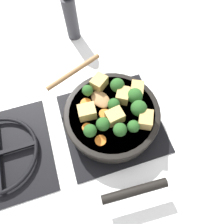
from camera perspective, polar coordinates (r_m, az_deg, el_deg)
ground_plane at (r=0.72m, az=0.00°, el=-2.88°), size 2.40×2.40×0.00m
front_burner_grate at (r=0.71m, az=0.00°, el=-2.49°), size 0.31×0.31×0.03m
skillet_pan at (r=0.67m, az=0.06°, el=-1.12°), size 0.39×0.29×0.05m
wooden_spoon at (r=0.69m, az=-6.89°, el=7.27°), size 0.21×0.20×0.02m
tofu_cube_center_large at (r=0.62m, az=8.74°, el=-1.92°), size 0.06×0.06×0.04m
tofu_cube_near_handle at (r=0.68m, az=-3.38°, el=7.68°), size 0.06×0.06×0.04m
tofu_cube_east_chunk at (r=0.66m, az=2.87°, el=4.38°), size 0.06×0.06×0.04m
tofu_cube_west_chunk at (r=0.67m, az=6.53°, el=5.77°), size 0.06×0.05×0.04m
tofu_cube_back_piece at (r=0.63m, az=-6.51°, el=0.03°), size 0.04×0.05×0.04m
tofu_cube_front_piece at (r=0.62m, az=0.41°, el=-1.29°), size 0.05×0.05×0.04m
broccoli_floret_near_spoon at (r=0.60m, az=-5.75°, el=-4.91°), size 0.04×0.04×0.04m
broccoli_floret_center_top at (r=0.64m, az=6.00°, el=4.22°), size 0.05×0.05×0.05m
broccoli_floret_east_rim at (r=0.66m, az=1.41°, el=6.97°), size 0.04×0.04×0.05m
broccoli_floret_west_rim at (r=0.66m, az=-6.40°, el=5.60°), size 0.03×0.03×0.04m
broccoli_floret_north_edge at (r=0.63m, az=0.47°, el=1.96°), size 0.04×0.04×0.04m
broccoli_floret_south_cluster at (r=0.60m, az=5.62°, el=-3.78°), size 0.03×0.03×0.04m
broccoli_floret_mid_floret at (r=0.60m, az=1.71°, el=-4.78°), size 0.04×0.04×0.05m
broccoli_floret_small_inner at (r=0.60m, az=-2.36°, el=-3.20°), size 0.04×0.04×0.05m
broccoli_floret_tall_stem at (r=0.62m, az=7.02°, el=0.97°), size 0.05×0.05×0.05m
carrot_slice_orange_thin at (r=0.61m, az=-3.00°, el=-7.43°), size 0.03×0.03×0.01m
carrot_slice_near_center at (r=0.63m, az=-6.58°, el=-4.07°), size 0.03×0.03×0.01m
carrot_slice_edge_slice at (r=0.66m, az=-6.80°, el=2.30°), size 0.03×0.03×0.01m
carrot_slice_under_broccoli at (r=0.64m, az=-1.87°, el=-0.86°), size 0.03×0.03×0.01m
pepper_mill at (r=0.90m, az=-10.70°, el=23.15°), size 0.05×0.05×0.20m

